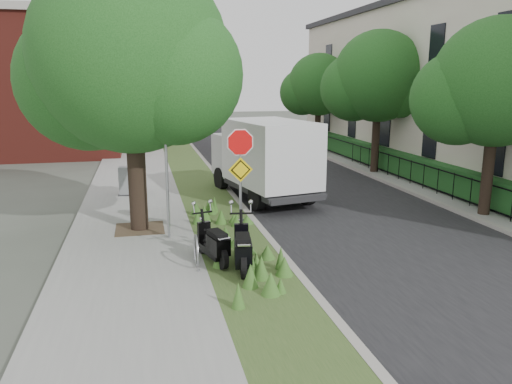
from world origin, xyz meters
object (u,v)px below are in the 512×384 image
at_px(scooter_near, 215,247).
at_px(sign_assembly, 240,164).
at_px(utility_cabinet, 129,181).
at_px(scooter_far, 243,253).
at_px(box_truck, 264,155).

bearing_deg(scooter_near, sign_assembly, 52.29).
height_order(sign_assembly, utility_cabinet, sign_assembly).
relative_size(sign_assembly, scooter_far, 1.72).
bearing_deg(utility_cabinet, scooter_far, -72.94).
bearing_deg(sign_assembly, scooter_far, -99.87).
xyz_separation_m(box_truck, utility_cabinet, (-4.98, 1.33, -1.02)).
xyz_separation_m(sign_assembly, scooter_far, (-0.30, -1.72, -1.77)).
height_order(box_truck, utility_cabinet, box_truck).
relative_size(scooter_near, box_truck, 0.29).
xyz_separation_m(scooter_far, utility_cabinet, (-2.66, 8.68, 0.08)).
bearing_deg(utility_cabinet, sign_assembly, -66.91).
relative_size(sign_assembly, utility_cabinet, 2.98).
xyz_separation_m(sign_assembly, scooter_near, (-0.85, -1.10, -1.80)).
height_order(sign_assembly, box_truck, sign_assembly).
xyz_separation_m(scooter_near, box_truck, (2.87, 6.72, 1.13)).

